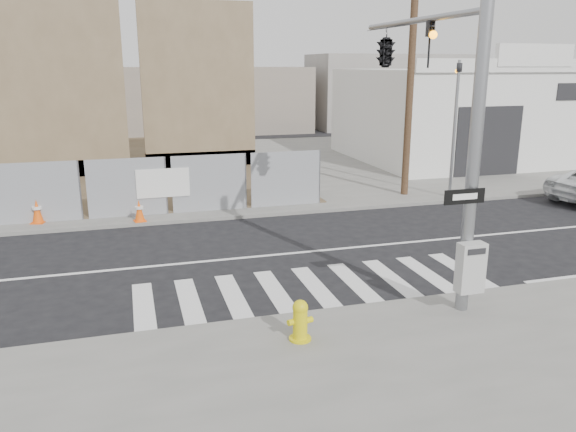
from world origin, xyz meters
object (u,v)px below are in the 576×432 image
object	(u,v)px
fire_hydrant	(300,320)
traffic_cone_c	(37,212)
signal_pole	(411,80)
auto_shop	(466,114)
traffic_cone_d	(139,211)

from	to	relation	value
fire_hydrant	traffic_cone_c	world-z (taller)	fire_hydrant
signal_pole	fire_hydrant	world-z (taller)	signal_pole
signal_pole	traffic_cone_c	xyz separation A→B (m)	(-9.57, 6.99, -4.28)
signal_pole	fire_hydrant	distance (m)	6.47
signal_pole	auto_shop	size ratio (longest dim) A/B	0.58
signal_pole	auto_shop	bearing A→B (deg)	52.54
auto_shop	traffic_cone_d	distance (m)	19.99
traffic_cone_c	traffic_cone_d	bearing A→B (deg)	-12.71
signal_pole	fire_hydrant	bearing A→B (deg)	-139.70
traffic_cone_c	traffic_cone_d	distance (m)	3.30
auto_shop	fire_hydrant	distance (m)	23.77
fire_hydrant	traffic_cone_c	size ratio (longest dim) A/B	1.01
fire_hydrant	traffic_cone_c	distance (m)	11.71
signal_pole	traffic_cone_d	xyz separation A→B (m)	(-6.36, 6.27, -4.30)
auto_shop	fire_hydrant	xyz separation A→B (m)	(-15.21, -18.16, -2.02)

